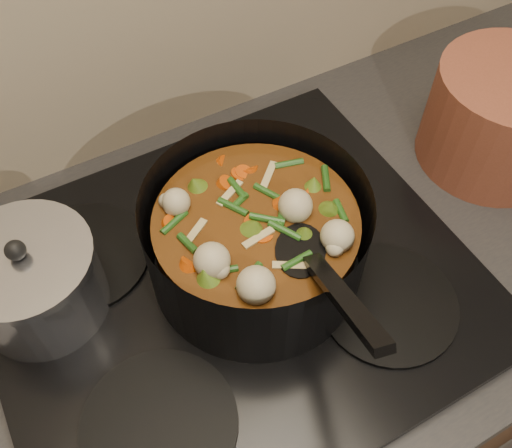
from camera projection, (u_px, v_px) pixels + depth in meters
counter at (240, 402)px, 1.14m from camera, size 2.64×0.64×0.91m
stovetop at (232, 283)px, 0.76m from camera, size 0.62×0.54×0.03m
stockpot at (256, 239)px, 0.72m from camera, size 0.36×0.43×0.21m
saucepan at (34, 281)px, 0.69m from camera, size 0.17×0.17×0.14m
terracotta_crock at (502, 118)px, 0.86m from camera, size 0.26×0.26×0.16m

